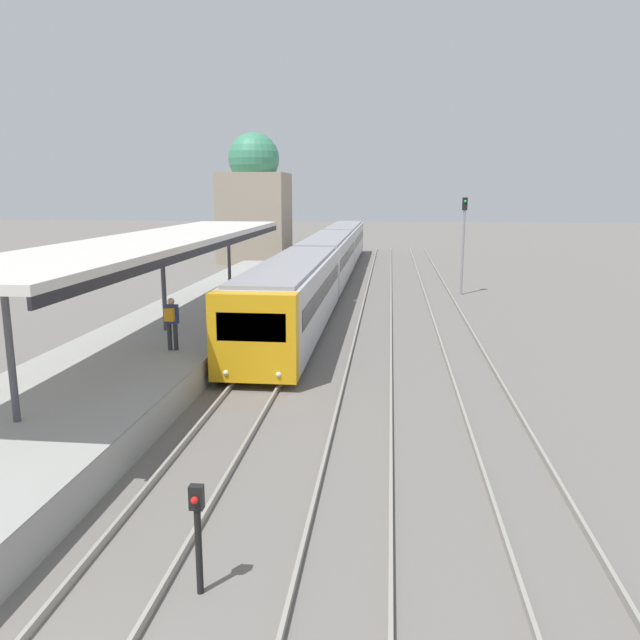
{
  "coord_description": "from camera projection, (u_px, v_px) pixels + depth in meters",
  "views": [
    {
      "loc": [
        3.93,
        -4.36,
        5.78
      ],
      "look_at": [
        1.67,
        15.84,
        1.6
      ],
      "focal_mm": 35.0,
      "sensor_mm": 36.0,
      "label": 1
    }
  ],
  "objects": [
    {
      "name": "distant_domed_building",
      "position": [
        255.0,
        203.0,
        51.53
      ],
      "size": [
        5.41,
        5.41,
        10.53
      ],
      "color": "gray",
      "rests_on": "ground_plane"
    },
    {
      "name": "signal_post_near",
      "position": [
        198.0,
        527.0,
        8.95
      ],
      "size": [
        0.2,
        0.21,
        1.7
      ],
      "color": "black",
      "rests_on": "ground_plane"
    },
    {
      "name": "signal_mast_far",
      "position": [
        463.0,
        235.0,
        35.09
      ],
      "size": [
        0.28,
        0.29,
        5.48
      ],
      "color": "gray",
      "rests_on": "ground_plane"
    },
    {
      "name": "person_on_platform",
      "position": [
        171.0,
        320.0,
        19.45
      ],
      "size": [
        0.4,
        0.4,
        1.66
      ],
      "color": "#2D2D33",
      "rests_on": "station_platform"
    },
    {
      "name": "train_near",
      "position": [
        327.0,
        258.0,
        39.46
      ],
      "size": [
        2.64,
        44.03,
        3.02
      ],
      "color": "gold",
      "rests_on": "ground_plane"
    },
    {
      "name": "platform_canopy",
      "position": [
        163.0,
        240.0,
        21.85
      ],
      "size": [
        4.0,
        22.99,
        3.36
      ],
      "color": "beige",
      "rests_on": "station_platform"
    }
  ]
}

